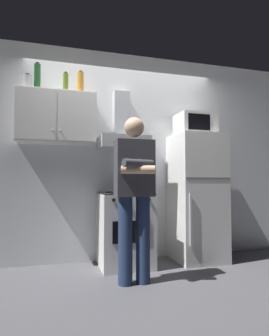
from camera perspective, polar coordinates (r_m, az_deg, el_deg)
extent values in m
plane|color=#4C4C51|center=(3.36, 0.00, -19.97)|extent=(7.00, 7.00, 0.00)
cube|color=white|center=(3.81, -2.42, 2.58)|extent=(4.80, 0.10, 2.70)
cube|color=white|center=(3.56, -15.22, 9.59)|extent=(0.90, 0.34, 0.60)
cube|color=white|center=(3.39, -19.07, 10.25)|extent=(0.43, 0.01, 0.58)
cube|color=white|center=(3.39, -11.34, 10.15)|extent=(0.43, 0.01, 0.58)
sphere|color=#B2B2B7|center=(3.34, -15.94, 7.27)|extent=(0.02, 0.02, 0.02)
sphere|color=#B2B2B7|center=(3.34, -14.55, 7.25)|extent=(0.02, 0.02, 0.02)
cube|color=white|center=(3.49, -1.93, -12.17)|extent=(0.60, 0.60, 0.85)
cube|color=black|center=(3.44, -1.92, -5.08)|extent=(0.59, 0.59, 0.01)
cube|color=black|center=(3.19, -0.62, -12.59)|extent=(0.42, 0.01, 0.24)
cylinder|color=black|center=(3.30, -3.63, -4.96)|extent=(0.16, 0.16, 0.01)
cylinder|color=black|center=(3.36, 0.72, -4.93)|extent=(0.16, 0.16, 0.01)
cylinder|color=black|center=(3.53, -4.44, -4.82)|extent=(0.16, 0.16, 0.01)
cylinder|color=black|center=(3.59, -0.35, -4.79)|extent=(0.16, 0.16, 0.01)
cylinder|color=black|center=(3.10, -4.17, -6.36)|extent=(0.04, 0.02, 0.04)
cylinder|color=black|center=(3.13, -1.82, -6.33)|extent=(0.04, 0.02, 0.04)
cylinder|color=black|center=(3.16, 0.65, -6.29)|extent=(0.04, 0.02, 0.04)
cylinder|color=black|center=(3.20, 2.90, -6.25)|extent=(0.04, 0.02, 0.04)
cube|color=#B7BABF|center=(3.55, -2.21, 5.00)|extent=(0.60, 0.44, 0.15)
cube|color=#B7BABF|center=(3.76, -2.70, 10.40)|extent=(0.20, 0.16, 0.60)
cube|color=white|center=(3.79, 12.26, -5.66)|extent=(0.60, 0.60, 1.60)
cube|color=#4C4C4C|center=(3.52, 14.53, -1.94)|extent=(0.59, 0.01, 0.01)
cylinder|color=silver|center=(3.41, 11.04, -10.03)|extent=(0.02, 0.02, 0.60)
cube|color=silver|center=(3.87, 11.98, 8.39)|extent=(0.48, 0.36, 0.28)
cube|color=black|center=(3.69, 12.76, 8.94)|extent=(0.30, 0.01, 0.20)
cylinder|color=navy|center=(2.88, -1.83, -14.16)|extent=(0.14, 0.14, 0.85)
cylinder|color=navy|center=(2.93, 1.70, -13.98)|extent=(0.14, 0.14, 0.85)
cube|color=#3F3F47|center=(2.85, -0.05, -0.05)|extent=(0.38, 0.20, 0.56)
cylinder|color=#3F3F47|center=(2.72, 0.74, 0.93)|extent=(0.33, 0.17, 0.08)
cylinder|color=#DBAD89|center=(2.72, 0.74, -0.33)|extent=(0.33, 0.17, 0.08)
sphere|color=#DBAD89|center=(2.90, -0.05, 8.07)|extent=(0.20, 0.20, 0.20)
cylinder|color=#B7BABF|center=(3.36, 0.72, -3.95)|extent=(0.18, 0.18, 0.10)
cylinder|color=black|center=(3.33, -1.14, -3.33)|extent=(0.05, 0.01, 0.01)
cylinder|color=black|center=(3.39, 2.55, -3.32)|extent=(0.05, 0.01, 0.01)
cylinder|color=#19471E|center=(3.69, -18.77, 16.63)|extent=(0.07, 0.07, 0.32)
cylinder|color=black|center=(3.75, -18.73, 19.11)|extent=(0.04, 0.04, 0.02)
cylinder|color=#4C6B19|center=(3.66, -13.53, 16.03)|extent=(0.06, 0.06, 0.24)
cylinder|color=black|center=(3.70, -13.51, 17.92)|extent=(0.03, 0.03, 0.02)
cylinder|color=#B2B5BA|center=(3.66, -20.54, 15.58)|extent=(0.09, 0.09, 0.17)
cylinder|color=black|center=(3.69, -20.51, 16.98)|extent=(0.05, 0.05, 0.02)
cylinder|color=#B7721E|center=(3.68, -10.68, 16.16)|extent=(0.07, 0.07, 0.27)
cylinder|color=black|center=(3.73, -10.66, 18.28)|extent=(0.04, 0.04, 0.02)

